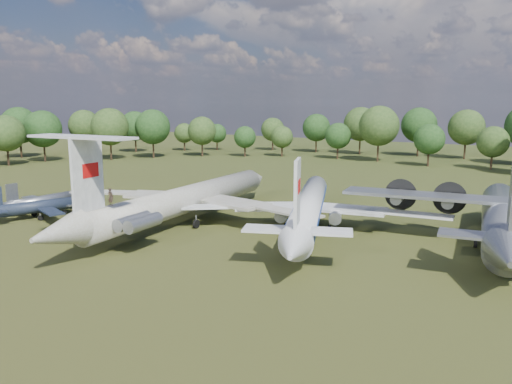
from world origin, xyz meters
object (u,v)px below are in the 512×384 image
Objects in this scene: small_prop_northwest at (47,203)px; tu104_jet at (308,213)px; il62_airliner at (186,205)px; person_on_il62 at (111,197)px; an12_transport at (502,225)px; small_prop_west at (39,209)px.

tu104_jet is at bearing 16.16° from small_prop_northwest.
il62_airliner reaches higher than small_prop_northwest.
small_prop_northwest is 25.25m from person_on_il62.
small_prop_west is (-54.72, -19.19, -1.34)m from an12_transport.
person_on_il62 is (20.03, -4.51, 4.57)m from small_prop_west.
small_prop_northwest is at bearing 152.95° from small_prop_west.
small_prop_west is (-18.54, -9.00, -1.21)m from il62_airliner.
small_prop_west is at bearing -160.37° from il62_airliner.
small_prop_northwest is 8.53× the size of person_on_il62.
tu104_jet is at bearing 12.24° from il62_airliner.
person_on_il62 reaches higher than il62_airliner.
il62_airliner is 3.12× the size of small_prop_northwest.
il62_airliner is at bearing -173.33° from an12_transport.
small_prop_west is 8.94× the size of person_on_il62.
an12_transport is (36.17, 10.19, 0.13)m from il62_airliner.
il62_airliner is 37.58m from an12_transport.
il62_airliner is at bearing 43.70° from small_prop_west.
tu104_jet reaches higher than small_prop_northwest.
an12_transport is 20.90× the size of person_on_il62.
tu104_jet is 24.09× the size of person_on_il62.
an12_transport is 2.45× the size of small_prop_northwest.
il62_airliner is at bearing -91.45° from person_on_il62.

